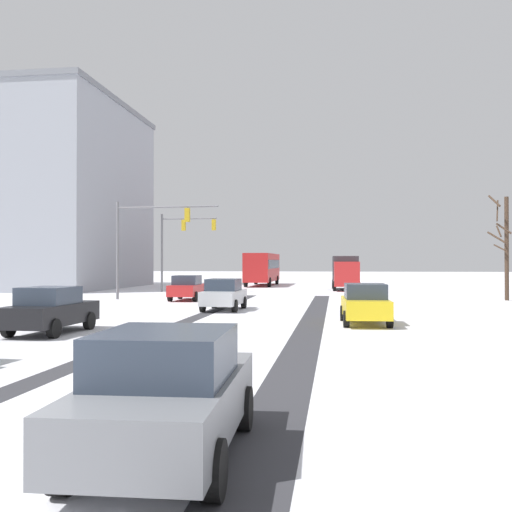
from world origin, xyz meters
TOP-DOWN VIEW (x-y plane):
  - wheel_track_left_lane at (-2.02, 17.98)m, footprint 0.72×39.55m
  - wheel_track_right_lane at (3.18, 17.98)m, footprint 1.03×39.55m
  - traffic_signal_near_left at (-8.28, 31.87)m, footprint 7.00×0.51m
  - traffic_signal_far_left at (-8.64, 41.91)m, footprint 4.79×0.49m
  - car_red_lead at (-5.40, 31.66)m, footprint 1.88×4.12m
  - car_silver_second at (-1.54, 24.25)m, footprint 1.90×4.13m
  - car_yellow_cab_third at (5.32, 18.40)m, footprint 1.95×4.16m
  - car_black_fourth at (-5.66, 13.88)m, footprint 1.94×4.15m
  - car_grey_sixth at (2.05, 1.96)m, footprint 1.94×4.15m
  - bus_oncoming at (-3.54, 56.12)m, footprint 2.73×11.02m
  - box_truck_delivery at (5.02, 47.57)m, footprint 2.43×7.45m
  - bare_tree_sidewalk_far at (15.05, 34.32)m, footprint 1.83×1.85m
  - office_building_far_left_block at (-26.16, 47.94)m, footprint 20.54×19.86m

SIDE VIEW (x-z plane):
  - wheel_track_left_lane at x=-2.02m, z-range 0.00..0.01m
  - wheel_track_right_lane at x=3.18m, z-range 0.00..0.01m
  - car_red_lead at x=-5.40m, z-range 0.01..1.63m
  - car_silver_second at x=-1.54m, z-range 0.01..1.63m
  - car_yellow_cab_third at x=5.32m, z-range 0.01..1.63m
  - car_black_fourth at x=-5.66m, z-range 0.01..1.63m
  - car_grey_sixth at x=2.05m, z-range 0.01..1.63m
  - box_truck_delivery at x=5.02m, z-range 0.12..3.14m
  - bus_oncoming at x=-3.54m, z-range 0.30..3.68m
  - bare_tree_sidewalk_far at x=15.05m, z-range 0.25..7.17m
  - traffic_signal_near_left at x=-8.28m, z-range 1.23..7.73m
  - traffic_signal_far_left at x=-8.64m, z-range 1.34..7.84m
  - office_building_far_left_block at x=-26.16m, z-range 0.01..17.85m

